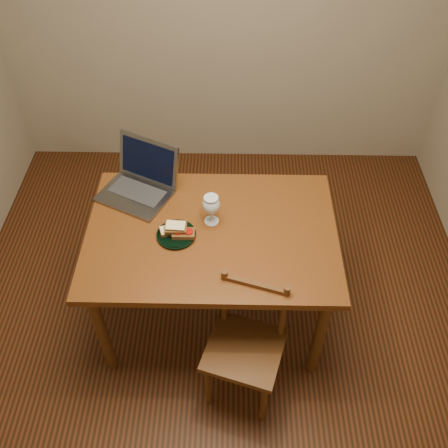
{
  "coord_description": "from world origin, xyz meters",
  "views": [
    {
      "loc": [
        0.05,
        -1.7,
        2.64
      ],
      "look_at": [
        0.02,
        0.04,
        0.8
      ],
      "focal_mm": 40.0,
      "sensor_mm": 36.0,
      "label": 1
    }
  ],
  "objects_px": {
    "table": "(212,242)",
    "laptop": "(141,179)",
    "chair": "(246,341)",
    "plate": "(176,235)",
    "milk_glass": "(211,210)"
  },
  "relations": [
    {
      "from": "chair",
      "to": "plate",
      "type": "height_order",
      "value": "chair"
    },
    {
      "from": "table",
      "to": "plate",
      "type": "height_order",
      "value": "plate"
    },
    {
      "from": "chair",
      "to": "plate",
      "type": "bearing_deg",
      "value": 147.26
    },
    {
      "from": "table",
      "to": "laptop",
      "type": "height_order",
      "value": "laptop"
    },
    {
      "from": "table",
      "to": "milk_glass",
      "type": "bearing_deg",
      "value": 91.82
    },
    {
      "from": "milk_glass",
      "to": "table",
      "type": "bearing_deg",
      "value": -88.18
    },
    {
      "from": "chair",
      "to": "table",
      "type": "bearing_deg",
      "value": 128.4
    },
    {
      "from": "milk_glass",
      "to": "laptop",
      "type": "distance_m",
      "value": 0.47
    },
    {
      "from": "chair",
      "to": "plate",
      "type": "xyz_separation_m",
      "value": [
        -0.36,
        0.42,
        0.32
      ]
    },
    {
      "from": "chair",
      "to": "milk_glass",
      "type": "bearing_deg",
      "value": 125.98
    },
    {
      "from": "plate",
      "to": "table",
      "type": "bearing_deg",
      "value": 11.52
    },
    {
      "from": "table",
      "to": "milk_glass",
      "type": "distance_m",
      "value": 0.19
    },
    {
      "from": "plate",
      "to": "milk_glass",
      "type": "bearing_deg",
      "value": 31.07
    },
    {
      "from": "plate",
      "to": "laptop",
      "type": "xyz_separation_m",
      "value": [
        -0.22,
        0.35,
        0.06
      ]
    },
    {
      "from": "chair",
      "to": "milk_glass",
      "type": "height_order",
      "value": "milk_glass"
    }
  ]
}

